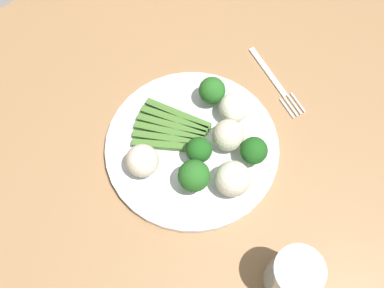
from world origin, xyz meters
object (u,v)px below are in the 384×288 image
broccoli_front (199,150)px  cauliflower_near_fork (142,161)px  asparagus_bundle (172,130)px  broccoli_front_left (212,91)px  cauliflower_edge (230,134)px  plate (192,147)px  fork (275,82)px  broccoli_back (194,176)px  dining_table (221,162)px  cauliflower_near_center (234,108)px  cauliflower_left (233,179)px  broccoli_right (254,151)px  water_glass (293,276)px

broccoli_front → cauliflower_near_fork: (0.08, -0.04, -0.00)m
asparagus_bundle → broccoli_front_left: (-0.09, -0.00, 0.03)m
broccoli_front → cauliflower_edge: cauliflower_edge is taller
plate → cauliflower_edge: (-0.05, 0.03, 0.03)m
cauliflower_near_fork → fork: size_ratio=0.33×
asparagus_bundle → cauliflower_near_fork: size_ratio=2.58×
broccoli_back → cauliflower_near_fork: (0.05, -0.07, -0.01)m
dining_table → cauliflower_near_fork: size_ratio=24.45×
broccoli_back → fork: bearing=-165.2°
asparagus_bundle → broccoli_front: broccoli_front is taller
broccoli_front_left → broccoli_back: bearing=40.0°
plate → fork: size_ratio=1.79×
asparagus_bundle → cauliflower_near_center: bearing=-147.9°
broccoli_back → broccoli_front_left: size_ratio=1.11×
broccoli_front_left → cauliflower_near_center: bearing=102.6°
plate → broccoli_front_left: (-0.08, -0.05, 0.04)m
broccoli_front → cauliflower_near_fork: cauliflower_near_fork is taller
dining_table → cauliflower_left: bearing=57.6°
cauliflower_near_fork → cauliflower_near_center: bearing=174.3°
dining_table → cauliflower_near_fork: bearing=-17.5°
cauliflower_near_fork → cauliflower_edge: size_ratio=1.01×
plate → cauliflower_near_fork: cauliflower_near_fork is taller
broccoli_back → cauliflower_near_fork: 0.09m
broccoli_right → asparagus_bundle: bearing=-59.4°
fork → cauliflower_edge: bearing=-64.1°
water_glass → cauliflower_edge: bearing=-109.1°
broccoli_back → fork: broccoli_back is taller
broccoli_back → broccoli_front: bearing=-138.1°
asparagus_bundle → broccoli_back: bearing=127.0°
asparagus_bundle → fork: asparagus_bundle is taller
cauliflower_near_fork → cauliflower_near_center: size_ratio=1.05×
asparagus_bundle → cauliflower_near_center: 0.11m
dining_table → broccoli_front: (0.06, -0.00, 0.14)m
fork → broccoli_back: bearing=-64.8°
fork → water_glass: bearing=-30.0°
broccoli_back → cauliflower_near_center: size_ratio=1.21×
asparagus_bundle → broccoli_front_left: 0.10m
broccoli_right → water_glass: bearing=63.8°
cauliflower_near_center → fork: (-0.11, -0.01, -0.04)m
dining_table → plate: bearing=-25.8°
dining_table → asparagus_bundle: size_ratio=9.47×
asparagus_bundle → cauliflower_near_center: (-0.10, 0.04, 0.02)m
broccoli_back → cauliflower_near_fork: size_ratio=1.15×
broccoli_front → cauliflower_near_center: 0.10m
asparagus_bundle → fork: (-0.22, 0.03, -0.02)m
broccoli_back → plate: bearing=-126.2°
broccoli_back → asparagus_bundle: bearing=-107.1°
broccoli_front_left → cauliflower_edge: size_ratio=1.06×
plate → cauliflower_left: cauliflower_left is taller
broccoli_back → cauliflower_near_center: 0.15m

